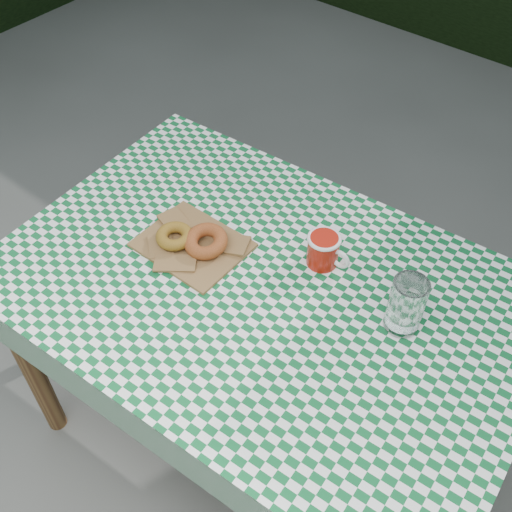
{
  "coord_description": "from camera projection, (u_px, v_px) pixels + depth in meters",
  "views": [
    {
      "loc": [
        0.75,
        -0.66,
        1.91
      ],
      "look_at": [
        0.1,
        0.15,
        0.79
      ],
      "focal_mm": 43.12,
      "sensor_mm": 36.0,
      "label": 1
    }
  ],
  "objects": [
    {
      "name": "ground",
      "position": [
        206.0,
        425.0,
        2.07
      ],
      "size": [
        60.0,
        60.0,
        0.0
      ],
      "primitive_type": "plane",
      "color": "#52524C",
      "rests_on": "ground"
    },
    {
      "name": "tablecloth",
      "position": [
        263.0,
        287.0,
        1.5
      ],
      "size": [
        1.36,
        0.96,
        0.01
      ],
      "primitive_type": "cube",
      "rotation": [
        0.0,
        0.0,
        0.07
      ],
      "color": "#0D5629",
      "rests_on": "table"
    },
    {
      "name": "bagel_back",
      "position": [
        206.0,
        241.0,
        1.56
      ],
      "size": [
        0.12,
        0.12,
        0.04
      ],
      "primitive_type": "torus",
      "rotation": [
        0.0,
        0.0,
        -0.06
      ],
      "color": "#A14921",
      "rests_on": "paper_bag"
    },
    {
      "name": "drinking_glass",
      "position": [
        406.0,
        305.0,
        1.37
      ],
      "size": [
        0.1,
        0.1,
        0.15
      ],
      "primitive_type": "cylinder",
      "rotation": [
        0.0,
        0.0,
        0.27
      ],
      "color": "white",
      "rests_on": "tablecloth"
    },
    {
      "name": "bagel_front",
      "position": [
        175.0,
        236.0,
        1.58
      ],
      "size": [
        0.11,
        0.11,
        0.03
      ],
      "primitive_type": "torus",
      "rotation": [
        0.0,
        0.0,
        0.19
      ],
      "color": "olive",
      "rests_on": "paper_bag"
    },
    {
      "name": "coffee_mug",
      "position": [
        323.0,
        250.0,
        1.52
      ],
      "size": [
        0.16,
        0.16,
        0.09
      ],
      "primitive_type": null,
      "rotation": [
        0.0,
        0.0,
        0.01
      ],
      "color": "#9D160A",
      "rests_on": "tablecloth"
    },
    {
      "name": "paper_bag",
      "position": [
        193.0,
        244.0,
        1.59
      ],
      "size": [
        0.27,
        0.21,
        0.01
      ],
      "primitive_type": "cube",
      "rotation": [
        0.0,
        0.0,
        0.0
      ],
      "color": "olive",
      "rests_on": "tablecloth"
    },
    {
      "name": "table",
      "position": [
        262.0,
        370.0,
        1.78
      ],
      "size": [
        1.34,
        0.94,
        0.75
      ],
      "primitive_type": "cube",
      "rotation": [
        0.0,
        0.0,
        0.07
      ],
      "color": "#57341E",
      "rests_on": "ground"
    }
  ]
}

